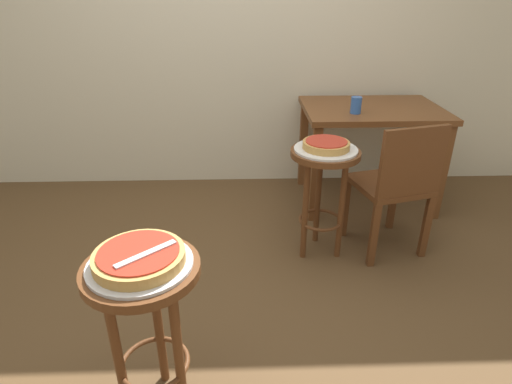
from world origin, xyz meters
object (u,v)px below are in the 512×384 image
object	(u,v)px
pizza_middle	(326,145)
dining_table	(371,123)
stool_foreground	(146,306)
stool_middle	(324,178)
serving_plate_foreground	(140,264)
wooden_chair	(396,184)
serving_plate_middle	(326,149)
cup_near_edge	(356,105)
pizza_foreground	(139,257)
pizza_server_knife	(146,254)

from	to	relation	value
pizza_middle	dining_table	bearing A→B (deg)	56.83
stool_foreground	stool_middle	world-z (taller)	same
stool_foreground	serving_plate_foreground	bearing A→B (deg)	0.00
stool_foreground	stool_middle	distance (m)	1.36
wooden_chair	serving_plate_middle	bearing A→B (deg)	178.95
serving_plate_foreground	serving_plate_middle	world-z (taller)	same
stool_middle	dining_table	distance (m)	0.86
stool_middle	serving_plate_middle	size ratio (longest dim) A/B	1.87
pizza_middle	stool_foreground	bearing A→B (deg)	-127.34
cup_near_edge	stool_foreground	bearing A→B (deg)	-124.47
serving_plate_middle	dining_table	size ratio (longest dim) A/B	0.37
serving_plate_middle	wooden_chair	bearing A→B (deg)	-1.05
serving_plate_foreground	wooden_chair	xyz separation A→B (m)	(1.26, 1.07, -0.22)
serving_plate_middle	wooden_chair	distance (m)	0.49
stool_middle	cup_near_edge	xyz separation A→B (m)	(0.30, 0.56, 0.29)
dining_table	cup_near_edge	bearing A→B (deg)	-136.50
serving_plate_foreground	dining_table	xyz separation A→B (m)	(1.29, 1.79, -0.06)
serving_plate_middle	stool_middle	bearing A→B (deg)	0.00
wooden_chair	pizza_middle	bearing A→B (deg)	178.95
dining_table	pizza_foreground	bearing A→B (deg)	-125.72
stool_middle	dining_table	world-z (taller)	dining_table
serving_plate_foreground	pizza_server_knife	size ratio (longest dim) A/B	1.61
stool_foreground	wooden_chair	size ratio (longest dim) A/B	0.80
serving_plate_middle	wooden_chair	xyz separation A→B (m)	(0.43, -0.01, -0.22)
serving_plate_middle	dining_table	bearing A→B (deg)	56.83
serving_plate_middle	pizza_middle	size ratio (longest dim) A/B	1.36
pizza_foreground	pizza_middle	world-z (taller)	same
stool_middle	dining_table	size ratio (longest dim) A/B	0.69
serving_plate_foreground	pizza_server_knife	bearing A→B (deg)	-33.69
serving_plate_middle	pizza_middle	world-z (taller)	pizza_middle
serving_plate_middle	dining_table	distance (m)	0.86
serving_plate_foreground	dining_table	distance (m)	2.21
pizza_foreground	cup_near_edge	size ratio (longest dim) A/B	2.74
stool_foreground	pizza_middle	world-z (taller)	pizza_middle
stool_middle	pizza_middle	xyz separation A→B (m)	(0.00, 0.00, 0.21)
serving_plate_foreground	serving_plate_middle	distance (m)	1.36
cup_near_edge	pizza_middle	bearing A→B (deg)	-118.33
stool_foreground	pizza_server_knife	size ratio (longest dim) A/B	3.10
pizza_foreground	dining_table	xyz separation A→B (m)	(1.29, 1.79, -0.09)
serving_plate_foreground	pizza_foreground	size ratio (longest dim) A/B	1.16
stool_foreground	pizza_foreground	bearing A→B (deg)	-63.43
cup_near_edge	pizza_foreground	bearing A→B (deg)	-124.47
pizza_middle	dining_table	distance (m)	0.86
dining_table	pizza_server_knife	size ratio (longest dim) A/B	4.49
pizza_middle	cup_near_edge	bearing A→B (deg)	61.67
stool_middle	pizza_middle	size ratio (longest dim) A/B	2.55
serving_plate_foreground	stool_middle	bearing A→B (deg)	52.66
dining_table	cup_near_edge	distance (m)	0.29
stool_foreground	dining_table	size ratio (longest dim) A/B	0.69
pizza_foreground	cup_near_edge	bearing A→B (deg)	55.53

